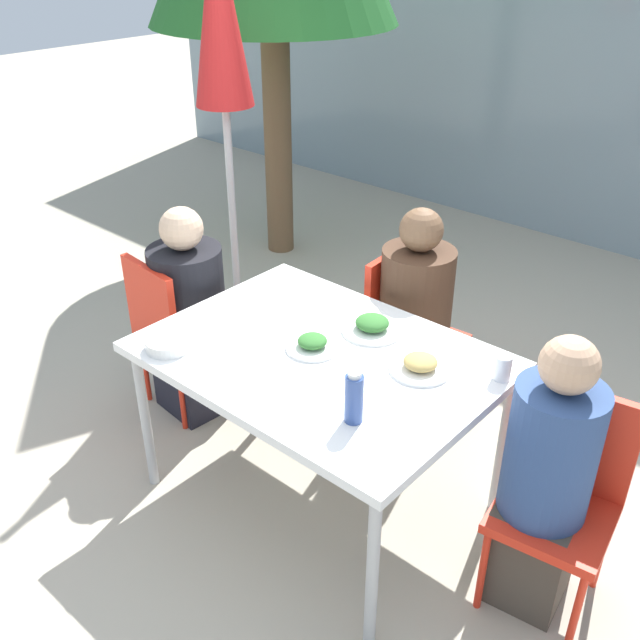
# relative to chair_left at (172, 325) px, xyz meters

# --- Properties ---
(ground_plane) EXTENTS (24.00, 24.00, 0.00)m
(ground_plane) POSITION_rel_chair_left_xyz_m (0.99, -0.01, -0.50)
(ground_plane) COLOR #B2A893
(dining_table) EXTENTS (1.37, 1.01, 0.76)m
(dining_table) POSITION_rel_chair_left_xyz_m (0.99, -0.01, 0.21)
(dining_table) COLOR white
(dining_table) RESTS_ON ground
(chair_left) EXTENTS (0.43, 0.43, 0.86)m
(chair_left) POSITION_rel_chair_left_xyz_m (0.00, 0.00, 0.00)
(chair_left) COLOR red
(chair_left) RESTS_ON ground
(person_left) EXTENTS (0.36, 0.36, 1.11)m
(person_left) POSITION_rel_chair_left_xyz_m (0.06, 0.08, 0.02)
(person_left) COLOR black
(person_left) RESTS_ON ground
(chair_right) EXTENTS (0.45, 0.45, 0.86)m
(chair_right) POSITION_rel_chair_left_xyz_m (1.97, 0.21, 0.00)
(chair_right) COLOR red
(chair_right) RESTS_ON ground
(person_right) EXTENTS (0.32, 0.32, 1.14)m
(person_right) POSITION_rel_chair_left_xyz_m (1.93, 0.12, 0.04)
(person_right) COLOR #473D33
(person_right) RESTS_ON ground
(chair_far) EXTENTS (0.43, 0.43, 0.86)m
(chair_far) POSITION_rel_chair_left_xyz_m (0.86, 0.79, 0.00)
(chair_far) COLOR red
(chair_far) RESTS_ON ground
(person_far) EXTENTS (0.35, 0.35, 1.14)m
(person_far) POSITION_rel_chair_left_xyz_m (0.94, 0.75, 0.03)
(person_far) COLOR #383842
(person_far) RESTS_ON ground
(closed_umbrella) EXTENTS (0.36, 0.36, 2.36)m
(closed_umbrella) POSITION_rel_chair_left_xyz_m (-0.35, 0.76, 1.24)
(closed_umbrella) COLOR #333333
(closed_umbrella) RESTS_ON ground
(plate_0) EXTENTS (0.24, 0.24, 0.07)m
(plate_0) POSITION_rel_chair_left_xyz_m (1.37, 0.15, 0.29)
(plate_0) COLOR white
(plate_0) RESTS_ON dining_table
(plate_1) EXTENTS (0.22, 0.22, 0.06)m
(plate_1) POSITION_rel_chair_left_xyz_m (0.95, -0.01, 0.28)
(plate_1) COLOR white
(plate_1) RESTS_ON dining_table
(plate_2) EXTENTS (0.26, 0.26, 0.07)m
(plate_2) POSITION_rel_chair_left_xyz_m (1.05, 0.26, 0.29)
(plate_2) COLOR white
(plate_2) RESTS_ON dining_table
(bottle) EXTENTS (0.07, 0.07, 0.20)m
(bottle) POSITION_rel_chair_left_xyz_m (1.37, -0.26, 0.36)
(bottle) COLOR #334C8E
(bottle) RESTS_ON dining_table
(drinking_cup) EXTENTS (0.07, 0.07, 0.10)m
(drinking_cup) POSITION_rel_chair_left_xyz_m (1.63, 0.31, 0.31)
(drinking_cup) COLOR white
(drinking_cup) RESTS_ON dining_table
(salad_bowl) EXTENTS (0.18, 0.18, 0.05)m
(salad_bowl) POSITION_rel_chair_left_xyz_m (0.52, -0.39, 0.28)
(salad_bowl) COLOR white
(salad_bowl) RESTS_ON dining_table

